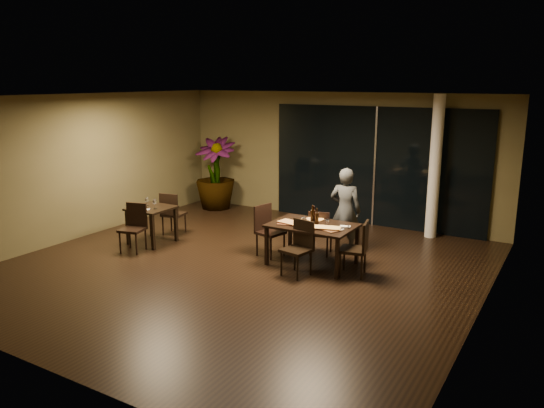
{
  "coord_description": "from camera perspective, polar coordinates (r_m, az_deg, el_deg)",
  "views": [
    {
      "loc": [
        5.05,
        -7.42,
        3.28
      ],
      "look_at": [
        0.21,
        0.71,
        1.05
      ],
      "focal_mm": 35.0,
      "sensor_mm": 36.0,
      "label": 1
    }
  ],
  "objects": [
    {
      "name": "window_panel",
      "position": [
        12.23,
        11.04,
        3.94
      ],
      "size": [
        5.0,
        0.06,
        2.7
      ],
      "primitive_type": "cube",
      "color": "black",
      "rests_on": "ground"
    },
    {
      "name": "wine_glass_b",
      "position": [
        10.85,
        -12.49,
        -0.01
      ],
      "size": [
        0.09,
        0.09,
        0.19
      ],
      "primitive_type": null,
      "color": "white",
      "rests_on": "side_table"
    },
    {
      "name": "pizza_board_left",
      "position": [
        9.49,
        2.22,
        -2.15
      ],
      "size": [
        0.58,
        0.38,
        0.01
      ],
      "primitive_type": "cube",
      "rotation": [
        0.0,
        0.0,
        0.24
      ],
      "color": "#452416",
      "rests_on": "main_table"
    },
    {
      "name": "chair_main_right",
      "position": [
        9.11,
        9.26,
        -4.46
      ],
      "size": [
        0.53,
        0.53,
        0.95
      ],
      "rotation": [
        0.0,
        0.0,
        -1.36
      ],
      "color": "black",
      "rests_on": "ground"
    },
    {
      "name": "column",
      "position": [
        11.52,
        17.12,
        3.79
      ],
      "size": [
        0.24,
        0.24,
        3.0
      ],
      "primitive_type": "cylinder",
      "color": "white",
      "rests_on": "ground"
    },
    {
      "name": "pizza_board_right",
      "position": [
        9.23,
        5.88,
        -2.66
      ],
      "size": [
        0.56,
        0.42,
        0.01
      ],
      "primitive_type": "cube",
      "rotation": [
        0.0,
        0.0,
        -0.4
      ],
      "color": "#472916",
      "rests_on": "main_table"
    },
    {
      "name": "round_pizza",
      "position": [
        9.82,
        4.65,
        -1.65
      ],
      "size": [
        0.32,
        0.32,
        0.01
      ],
      "primitive_type": "cylinder",
      "color": "#AD3C13",
      "rests_on": "main_table"
    },
    {
      "name": "napkin_near",
      "position": [
        9.23,
        7.14,
        -2.69
      ],
      "size": [
        0.19,
        0.12,
        0.01
      ],
      "primitive_type": "cube",
      "rotation": [
        0.0,
        0.0,
        -0.14
      ],
      "color": "white",
      "rests_on": "main_table"
    },
    {
      "name": "bottle_c",
      "position": [
        9.57,
        4.51,
        -1.13
      ],
      "size": [
        0.07,
        0.07,
        0.31
      ],
      "primitive_type": null,
      "color": "black",
      "rests_on": "main_table"
    },
    {
      "name": "potted_plant",
      "position": [
        13.73,
        -6.1,
        3.29
      ],
      "size": [
        1.24,
        1.24,
        1.84
      ],
      "primitive_type": "imported",
      "rotation": [
        0.0,
        0.0,
        0.27
      ],
      "color": "#1F4C19",
      "rests_on": "ground"
    },
    {
      "name": "tumbler_left",
      "position": [
        9.64,
        3.36,
        -1.72
      ],
      "size": [
        0.07,
        0.07,
        0.08
      ],
      "primitive_type": "cylinder",
      "color": "white",
      "rests_on": "main_table"
    },
    {
      "name": "tumbler_right",
      "position": [
        9.45,
        5.99,
        -2.02
      ],
      "size": [
        0.08,
        0.08,
        0.1
      ],
      "primitive_type": "cylinder",
      "color": "white",
      "rests_on": "main_table"
    },
    {
      "name": "wine_glass_a",
      "position": [
        11.13,
        -13.3,
        0.22
      ],
      "size": [
        0.07,
        0.07,
        0.17
      ],
      "primitive_type": null,
      "color": "white",
      "rests_on": "side_table"
    },
    {
      "name": "chair_side_near",
      "position": [
        10.66,
        -14.59,
        -2.16
      ],
      "size": [
        0.53,
        0.53,
        0.93
      ],
      "rotation": [
        0.0,
        0.0,
        0.25
      ],
      "color": "black",
      "rests_on": "ground"
    },
    {
      "name": "side_table",
      "position": [
        11.05,
        -12.85,
        -0.98
      ],
      "size": [
        0.8,
        0.8,
        0.75
      ],
      "color": "black",
      "rests_on": "ground"
    },
    {
      "name": "bottle_b",
      "position": [
        9.44,
        4.85,
        -1.36
      ],
      "size": [
        0.07,
        0.07,
        0.3
      ],
      "primitive_type": null,
      "color": "black",
      "rests_on": "main_table"
    },
    {
      "name": "oblong_pizza_left",
      "position": [
        9.49,
        2.23,
        -2.05
      ],
      "size": [
        0.54,
        0.33,
        0.02
      ],
      "primitive_type": null,
      "rotation": [
        0.0,
        0.0,
        -0.17
      ],
      "color": "maroon",
      "rests_on": "pizza_board_left"
    },
    {
      "name": "chair_main_far",
      "position": [
        10.08,
        5.18,
        -2.86
      ],
      "size": [
        0.48,
        0.48,
        0.87
      ],
      "rotation": [
        0.0,
        0.0,
        3.36
      ],
      "color": "black",
      "rests_on": "ground"
    },
    {
      "name": "ceiling",
      "position": [
        8.97,
        -3.56,
        11.59
      ],
      "size": [
        8.0,
        8.0,
        0.04
      ],
      "primitive_type": "cube",
      "color": "silver",
      "rests_on": "wall_back"
    },
    {
      "name": "wall_left",
      "position": [
        11.87,
        -19.88,
        3.85
      ],
      "size": [
        0.1,
        8.0,
        3.0
      ],
      "primitive_type": "cube",
      "color": "brown",
      "rests_on": "ground"
    },
    {
      "name": "bottle_a",
      "position": [
        9.54,
        4.37,
        -1.11
      ],
      "size": [
        0.07,
        0.07,
        0.33
      ],
      "primitive_type": null,
      "color": "black",
      "rests_on": "main_table"
    },
    {
      "name": "main_table",
      "position": [
        9.52,
        4.35,
        -2.64
      ],
      "size": [
        1.5,
        1.0,
        0.75
      ],
      "color": "black",
      "rests_on": "ground"
    },
    {
      "name": "oblong_pizza_right",
      "position": [
        9.22,
        5.88,
        -2.57
      ],
      "size": [
        0.51,
        0.34,
        0.02
      ],
      "primitive_type": null,
      "rotation": [
        0.0,
        0.0,
        0.29
      ],
      "color": "maroon",
      "rests_on": "pizza_board_right"
    },
    {
      "name": "ground",
      "position": [
        9.55,
        -3.3,
        -6.83
      ],
      "size": [
        8.0,
        8.0,
        0.0
      ],
      "primitive_type": "plane",
      "color": "black",
      "rests_on": "ground"
    },
    {
      "name": "wall_back",
      "position": [
        12.65,
        6.94,
        5.08
      ],
      "size": [
        8.0,
        0.1,
        3.0
      ],
      "primitive_type": "cube",
      "color": "brown",
      "rests_on": "ground"
    },
    {
      "name": "wall_front",
      "position": [
        6.32,
        -24.53,
        -4.3
      ],
      "size": [
        8.0,
        0.1,
        3.0
      ],
      "primitive_type": "cube",
      "color": "brown",
      "rests_on": "ground"
    },
    {
      "name": "chair_side_far",
      "position": [
        11.54,
        -10.74,
        -0.81
      ],
      "size": [
        0.51,
        0.51,
        0.93
      ],
      "rotation": [
        0.0,
        0.0,
        3.34
      ],
      "color": "black",
      "rests_on": "ground"
    },
    {
      "name": "diner",
      "position": [
        10.24,
        7.88,
        -0.7
      ],
      "size": [
        0.6,
        0.44,
        1.66
      ],
      "primitive_type": "imported",
      "rotation": [
        0.0,
        0.0,
        3.26
      ],
      "color": "#2F3235",
      "rests_on": "ground"
    },
    {
      "name": "napkin_far",
      "position": [
        9.4,
        7.89,
        -2.41
      ],
      "size": [
        0.2,
        0.16,
        0.01
      ],
      "primitive_type": "cube",
      "rotation": [
        0.0,
        0.0,
        0.35
      ],
      "color": "white",
      "rests_on": "main_table"
    },
    {
      "name": "wall_right",
      "position": [
        7.69,
        22.43,
        -1.12
      ],
      "size": [
        0.1,
        8.0,
        3.0
      ],
      "primitive_type": "cube",
      "color": "brown",
      "rests_on": "ground"
    },
    {
      "name": "chair_main_left",
      "position": [
        10.06,
        -0.52,
        -2.54
      ],
      "size": [
        0.53,
        0.53,
        0.97
      ],
      "rotation": [
        0.0,
        0.0,
        1.35
      ],
      "color": "black",
      "rests_on": "ground"
    },
    {
      "name": "chair_main_near",
      "position": [
        9.07,
        2.96,
        -4.4
      ],
      "size": [
        0.51,
        0.51,
        0.94
      ],
      "rotation": [
        0.0,
        0.0,
        -0.2
      ],
      "color": "black",
      "rests_on": "ground"
    },
    {
      "name": "side_napkin",
      "position": [
        10.84,
        -13.53,
        -0.56
      ],
      "size": [
        0.19,
        0.12,
        0.01
      ],
      "primitive_type": "cube",
      "rotation": [
        0.0,
        0.0,
        0.07
      ],
      "color": "silver",
      "rests_on": "side_table"
    }
  ]
}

